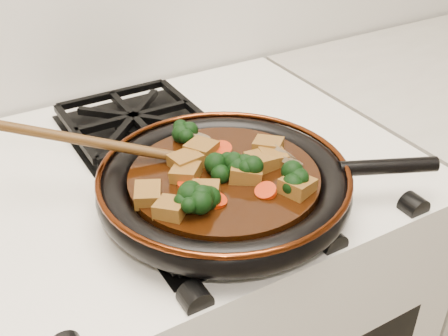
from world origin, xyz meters
TOP-DOWN VIEW (x-y plane):
  - burner_grate_front at (0.00, 1.55)m, footprint 0.23×0.23m
  - burner_grate_back at (0.00, 1.83)m, footprint 0.23×0.23m
  - skillet at (0.02, 1.55)m, footprint 0.45×0.35m
  - braising_sauce at (0.02, 1.55)m, footprint 0.26×0.26m
  - tofu_cube_0 at (-0.08, 1.51)m, footprint 0.05×0.05m
  - tofu_cube_1 at (0.08, 1.46)m, footprint 0.05×0.05m
  - tofu_cube_2 at (0.07, 1.54)m, footprint 0.04×0.04m
  - tofu_cube_3 at (-0.02, 1.59)m, footprint 0.04×0.04m
  - tofu_cube_4 at (0.10, 1.57)m, footprint 0.05×0.06m
  - tofu_cube_5 at (-0.03, 1.51)m, footprint 0.05×0.05m
  - tofu_cube_6 at (0.04, 1.52)m, footprint 0.06×0.05m
  - tofu_cube_7 at (-0.09, 1.55)m, footprint 0.05×0.05m
  - tofu_cube_8 at (-0.03, 1.57)m, footprint 0.05×0.05m
  - tofu_cube_9 at (0.02, 1.61)m, footprint 0.06×0.05m
  - tofu_cube_10 at (0.09, 1.54)m, footprint 0.04×0.04m
  - broccoli_floret_0 at (-0.04, 1.50)m, footprint 0.08×0.08m
  - broccoli_floret_1 at (0.08, 1.47)m, footprint 0.09×0.09m
  - broccoli_floret_2 at (0.01, 1.66)m, footprint 0.08×0.08m
  - broccoli_floret_3 at (0.02, 1.55)m, footprint 0.09×0.08m
  - broccoli_floret_4 at (0.04, 1.52)m, footprint 0.08×0.08m
  - broccoli_floret_5 at (-0.06, 1.50)m, footprint 0.08×0.08m
  - broccoli_floret_6 at (0.03, 1.54)m, footprint 0.08×0.08m
  - carrot_coin_0 at (0.04, 1.48)m, footprint 0.03×0.03m
  - carrot_coin_1 at (0.05, 1.60)m, footprint 0.03×0.03m
  - carrot_coin_2 at (0.01, 1.61)m, footprint 0.03×0.03m
  - carrot_coin_3 at (-0.04, 1.54)m, footprint 0.03×0.03m
  - carrot_coin_4 at (-0.02, 1.50)m, footprint 0.03×0.03m
  - mushroom_slice_0 at (0.03, 1.64)m, footprint 0.04×0.04m
  - mushroom_slice_1 at (0.11, 1.54)m, footprint 0.03×0.04m
  - mushroom_slice_2 at (0.09, 1.48)m, footprint 0.04×0.04m
  - mushroom_slice_3 at (0.11, 1.52)m, footprint 0.04×0.04m
  - wooden_spoon at (-0.08, 1.64)m, footprint 0.16×0.11m

SIDE VIEW (x-z plane):
  - burner_grate_front at x=0.00m, z-range 0.90..0.93m
  - burner_grate_back at x=0.00m, z-range 0.90..0.93m
  - skillet at x=0.02m, z-range 0.92..0.97m
  - braising_sauce at x=0.02m, z-range 0.94..0.96m
  - carrot_coin_0 at x=0.04m, z-range 0.95..0.97m
  - carrot_coin_1 at x=0.05m, z-range 0.96..0.97m
  - carrot_coin_2 at x=0.01m, z-range 0.95..0.97m
  - carrot_coin_3 at x=-0.04m, z-range 0.96..0.97m
  - carrot_coin_4 at x=-0.02m, z-range 0.95..0.97m
  - mushroom_slice_0 at x=0.03m, z-range 0.96..0.98m
  - mushroom_slice_1 at x=0.11m, z-range 0.95..0.98m
  - mushroom_slice_2 at x=0.09m, z-range 0.95..0.98m
  - mushroom_slice_3 at x=0.11m, z-range 0.95..0.98m
  - tofu_cube_8 at x=-0.03m, z-range 0.95..0.98m
  - tofu_cube_5 at x=-0.03m, z-range 0.95..0.98m
  - tofu_cube_0 at x=-0.08m, z-range 0.95..0.98m
  - tofu_cube_10 at x=0.09m, z-range 0.96..0.98m
  - tofu_cube_7 at x=-0.09m, z-range 0.95..0.98m
  - tofu_cube_2 at x=0.07m, z-range 0.95..0.98m
  - tofu_cube_1 at x=0.08m, z-range 0.95..0.98m
  - tofu_cube_4 at x=0.10m, z-range 0.95..0.98m
  - tofu_cube_3 at x=-0.02m, z-range 0.95..0.98m
  - tofu_cube_9 at x=0.02m, z-range 0.95..0.98m
  - tofu_cube_6 at x=0.04m, z-range 0.95..0.98m
  - broccoli_floret_2 at x=0.01m, z-range 0.94..1.00m
  - broccoli_floret_3 at x=0.02m, z-range 0.93..1.00m
  - broccoli_floret_6 at x=0.03m, z-range 0.94..1.00m
  - broccoli_floret_0 at x=-0.04m, z-range 0.94..1.00m
  - broccoli_floret_1 at x=0.08m, z-range 0.94..1.00m
  - broccoli_floret_4 at x=0.04m, z-range 0.94..1.00m
  - broccoli_floret_5 at x=-0.06m, z-range 0.94..1.00m
  - wooden_spoon at x=-0.08m, z-range 0.85..1.12m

